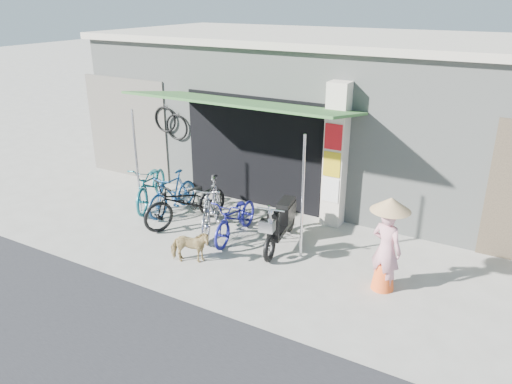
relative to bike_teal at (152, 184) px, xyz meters
The scene contains 13 objects.
ground 3.43m from the bike_teal, 22.54° to the right, with size 80.00×80.00×0.00m, color #AAA59A.
bicycle_shop 5.09m from the bike_teal, 50.49° to the left, with size 12.30×5.30×3.66m.
shop_pillar 4.26m from the bike_teal, 16.06° to the left, with size 0.42×0.44×3.00m.
awning 3.02m from the bike_teal, ahead, with size 4.60×1.88×2.72m.
neighbour_left 2.41m from the bike_teal, 145.37° to the left, with size 2.60×0.06×2.60m, color #6B665B.
bike_teal is the anchor object (origin of this frame).
bike_blue 0.69m from the bike_teal, ahead, with size 0.44×1.55×0.93m, color navy.
bike_black 1.39m from the bike_teal, 18.38° to the right, with size 0.68×1.95×1.03m, color black.
bike_silver 2.02m from the bike_teal, 12.57° to the right, with size 0.52×1.83×1.10m, color #99999D.
bike_navy 2.61m from the bike_teal, 10.09° to the right, with size 0.59×1.68×0.88m, color navy.
street_dog 2.94m from the bike_teal, 36.07° to the right, with size 0.34×0.75×0.63m, color tan.
moped 3.49m from the bike_teal, ahead, with size 0.59×1.82×1.04m.
nun 5.73m from the bike_teal, ahead, with size 0.64×0.64×1.63m.
Camera 1 is at (4.25, -6.77, 4.57)m, focal length 35.00 mm.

